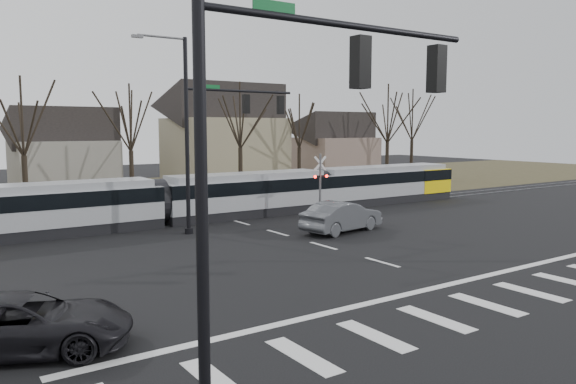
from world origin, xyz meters
TOP-DOWN VIEW (x-y plane):
  - ground at (0.00, 0.00)m, footprint 140.00×140.00m
  - grass_verge at (0.00, 32.00)m, footprint 140.00×28.00m
  - crosswalk at (0.00, -4.00)m, footprint 27.00×2.60m
  - stop_line at (0.00, -1.80)m, footprint 28.00×0.35m
  - lane_dashes at (0.00, 16.00)m, footprint 0.18×30.00m
  - rail_pair at (0.00, 15.80)m, footprint 90.00×1.52m
  - tram at (1.50, 16.00)m, footprint 36.23×2.69m
  - sedan at (3.08, 8.34)m, footprint 3.62×5.69m
  - suv at (-14.03, 0.12)m, footprint 6.25×7.06m
  - signal_pole_near_left at (-10.41, -6.00)m, footprint 9.28×0.44m
  - signal_pole_far at (-2.41, 12.50)m, footprint 9.28×0.44m
  - rail_crossing_signal at (5.00, 12.79)m, footprint 1.08×0.36m
  - tree_row at (2.00, 26.00)m, footprint 59.20×7.20m
  - house_b at (-5.00, 36.00)m, footprint 8.64×7.56m
  - house_c at (9.00, 33.00)m, footprint 10.80×8.64m
  - house_d at (24.00, 35.00)m, footprint 8.64×7.56m

SIDE VIEW (x-z plane):
  - ground at x=0.00m, z-range 0.00..0.00m
  - grass_verge at x=0.00m, z-range 0.00..0.01m
  - crosswalk at x=0.00m, z-range 0.00..0.01m
  - stop_line at x=0.00m, z-range 0.00..0.01m
  - lane_dashes at x=0.00m, z-range 0.00..0.01m
  - rail_pair at x=0.00m, z-range 0.00..0.06m
  - suv at x=-14.03m, z-range 0.00..1.47m
  - sedan at x=3.08m, z-range 0.00..1.66m
  - tram at x=1.50m, z-range 0.12..2.87m
  - rail_crossing_signal at x=5.00m, z-range -0.11..3.89m
  - house_b at x=-5.00m, z-range 0.14..7.79m
  - house_d at x=24.00m, z-range 0.14..7.79m
  - tree_row at x=2.00m, z-range 0.00..10.00m
  - house_c at x=9.00m, z-range 0.18..10.28m
  - signal_pole_near_left at x=-10.41m, z-range 0.60..10.80m
  - signal_pole_far at x=-2.41m, z-range 0.60..10.80m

